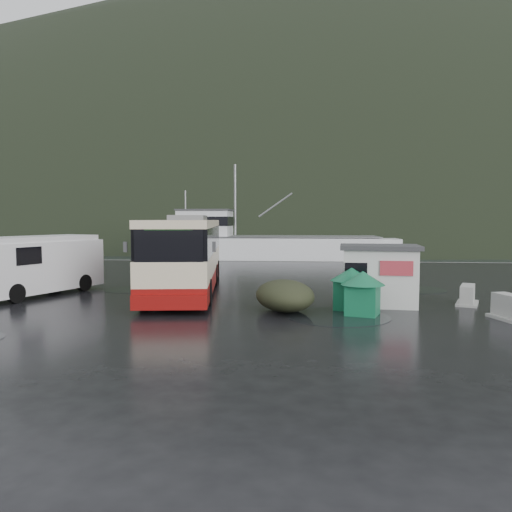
# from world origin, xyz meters

# --- Properties ---
(ground) EXTENTS (160.00, 160.00, 0.00)m
(ground) POSITION_xyz_m (0.00, 0.00, 0.00)
(ground) COLOR black
(ground) RESTS_ON ground
(harbor_water) EXTENTS (300.00, 180.00, 0.02)m
(harbor_water) POSITION_xyz_m (0.00, 110.00, 0.00)
(harbor_water) COLOR black
(harbor_water) RESTS_ON ground
(quay_edge) EXTENTS (160.00, 0.60, 1.50)m
(quay_edge) POSITION_xyz_m (0.00, 20.00, 0.00)
(quay_edge) COLOR #999993
(quay_edge) RESTS_ON ground
(headland) EXTENTS (780.00, 540.00, 570.00)m
(headland) POSITION_xyz_m (10.00, 250.00, 0.00)
(headland) COLOR black
(headland) RESTS_ON ground
(coach_bus) EXTENTS (4.83, 13.13, 3.63)m
(coach_bus) POSITION_xyz_m (-1.59, 2.81, 0.00)
(coach_bus) COLOR beige
(coach_bus) RESTS_ON ground
(white_van) EXTENTS (4.23, 6.77, 2.68)m
(white_van) POSITION_xyz_m (-7.95, 0.69, 0.00)
(white_van) COLOR silver
(white_van) RESTS_ON ground
(waste_bin_left) EXTENTS (1.46, 1.46, 1.60)m
(waste_bin_left) POSITION_xyz_m (5.75, -1.66, 0.00)
(waste_bin_left) COLOR #11653F
(waste_bin_left) RESTS_ON ground
(waste_bin_right) EXTENTS (1.41, 1.41, 1.57)m
(waste_bin_right) POSITION_xyz_m (6.04, -2.70, 0.00)
(waste_bin_right) COLOR #11653F
(waste_bin_right) RESTS_ON ground
(dome_tent) EXTENTS (2.88, 3.44, 1.16)m
(dome_tent) POSITION_xyz_m (3.26, -2.18, 0.00)
(dome_tent) COLOR #292D1B
(dome_tent) RESTS_ON ground
(ticket_kiosk) EXTENTS (3.25, 2.58, 2.39)m
(ticket_kiosk) POSITION_xyz_m (6.95, -0.52, 0.00)
(ticket_kiosk) COLOR silver
(ticket_kiosk) RESTS_ON ground
(jersey_barrier_a) EXTENTS (1.29, 1.95, 0.89)m
(jersey_barrier_a) POSITION_xyz_m (7.40, -0.18, 0.00)
(jersey_barrier_a) COLOR #999993
(jersey_barrier_a) RESTS_ON ground
(jersey_barrier_c) EXTENTS (1.29, 1.74, 0.78)m
(jersey_barrier_c) POSITION_xyz_m (10.48, -0.11, 0.00)
(jersey_barrier_c) COLOR #999993
(jersey_barrier_c) RESTS_ON ground
(fishing_trawler) EXTENTS (24.91, 5.76, 9.94)m
(fishing_trawler) POSITION_xyz_m (0.48, 26.57, 0.00)
(fishing_trawler) COLOR silver
(fishing_trawler) RESTS_ON ground
(puddles) EXTENTS (17.42, 13.89, 0.01)m
(puddles) POSITION_xyz_m (3.35, -0.63, 0.01)
(puddles) COLOR black
(puddles) RESTS_ON ground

